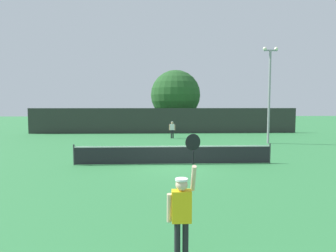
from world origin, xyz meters
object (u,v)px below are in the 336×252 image
(player_receiving, at_px, (172,128))
(tennis_ball, at_px, (180,153))
(parked_car_near, at_px, (142,122))
(player_serving, at_px, (182,207))
(light_pole, at_px, (269,89))
(large_tree, at_px, (176,95))

(player_receiving, bearing_deg, tennis_ball, 90.22)
(tennis_ball, relative_size, parked_car_near, 0.02)
(player_serving, relative_size, parked_car_near, 0.61)
(player_serving, bearing_deg, tennis_ball, 85.39)
(player_serving, height_order, player_receiving, player_serving)
(player_receiving, height_order, light_pole, light_pole)
(player_receiving, height_order, large_tree, large_tree)
(tennis_ball, height_order, large_tree, large_tree)
(player_receiving, xyz_separation_m, light_pole, (7.51, -3.71, 3.43))
(light_pole, height_order, large_tree, light_pole)
(large_tree, bearing_deg, player_serving, -93.68)
(player_receiving, relative_size, large_tree, 0.21)
(player_serving, bearing_deg, parked_car_near, 94.30)
(player_serving, xyz_separation_m, player_receiving, (0.97, 20.41, -0.19))
(light_pole, bearing_deg, large_tree, 118.37)
(light_pole, relative_size, parked_car_near, 1.81)
(player_serving, relative_size, large_tree, 0.35)
(player_serving, distance_m, light_pole, 19.00)
(player_serving, xyz_separation_m, tennis_ball, (1.00, 12.38, -1.09))
(light_pole, bearing_deg, player_receiving, 153.68)
(light_pole, xyz_separation_m, parked_car_near, (-10.87, 15.24, -3.59))
(player_receiving, xyz_separation_m, tennis_ball, (0.03, -8.03, -0.90))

